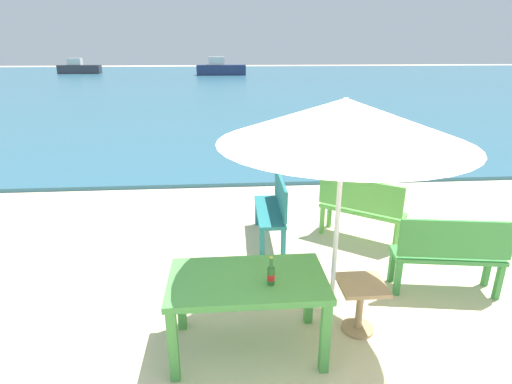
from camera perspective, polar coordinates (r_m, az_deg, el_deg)
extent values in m
plane|color=beige|center=(3.96, 8.28, -23.33)|extent=(120.00, 120.00, 0.00)
cube|color=#2D6075|center=(32.92, -3.33, 15.10)|extent=(120.00, 50.00, 0.08)
cube|color=#4C9E47|center=(3.70, -1.20, -12.25)|extent=(1.40, 0.80, 0.06)
cube|color=#4C9E47|center=(3.67, -11.49, -20.29)|extent=(0.08, 0.08, 0.70)
cube|color=#4C9E47|center=(3.73, 9.63, -19.40)|extent=(0.08, 0.08, 0.70)
cube|color=#4C9E47|center=(4.22, -10.45, -14.36)|extent=(0.08, 0.08, 0.70)
cube|color=#4C9E47|center=(4.27, 7.42, -13.71)|extent=(0.08, 0.08, 0.70)
cylinder|color=#2D662D|center=(3.56, 2.10, -11.66)|extent=(0.06, 0.06, 0.16)
cone|color=#2D662D|center=(3.52, 2.12, -10.58)|extent=(0.06, 0.06, 0.03)
cylinder|color=#2D662D|center=(3.49, 2.13, -9.77)|extent=(0.03, 0.03, 0.09)
cylinder|color=red|center=(3.56, 2.10, -11.77)|extent=(0.07, 0.07, 0.05)
cylinder|color=gold|center=(3.47, 2.14, -9.09)|extent=(0.03, 0.03, 0.01)
cylinder|color=silver|center=(3.71, 11.19, -5.17)|extent=(0.04, 0.04, 2.30)
cone|color=beige|center=(3.43, 12.27, 9.72)|extent=(2.10, 2.10, 0.36)
cube|color=tan|center=(4.16, 14.57, -12.43)|extent=(0.44, 0.44, 0.04)
cylinder|color=tan|center=(4.31, 14.25, -15.48)|extent=(0.07, 0.07, 0.50)
cylinder|color=tan|center=(4.44, 13.99, -17.96)|extent=(0.32, 0.32, 0.03)
cube|color=#237275|center=(5.87, 1.85, -2.72)|extent=(0.38, 1.21, 0.05)
cube|color=#237275|center=(5.78, 3.46, -0.12)|extent=(0.06, 1.20, 0.44)
cube|color=#237275|center=(6.45, 0.15, -2.84)|extent=(0.06, 0.06, 0.42)
cube|color=#237275|center=(5.46, 0.87, -7.27)|extent=(0.06, 0.06, 0.42)
cube|color=#237275|center=(6.48, 2.62, -2.78)|extent=(0.06, 0.06, 0.42)
cube|color=#237275|center=(5.48, 3.81, -7.17)|extent=(0.06, 0.06, 0.42)
cube|color=#3D8C42|center=(5.16, 25.07, -8.02)|extent=(1.24, 0.54, 0.05)
cube|color=#3D8C42|center=(4.91, 26.16, -5.97)|extent=(1.19, 0.22, 0.44)
cube|color=#3D8C42|center=(5.59, 29.56, -9.36)|extent=(0.06, 0.06, 0.42)
cube|color=#3D8C42|center=(5.22, 18.44, -9.74)|extent=(0.06, 0.06, 0.42)
cube|color=#3D8C42|center=(5.38, 30.78, -10.77)|extent=(0.06, 0.06, 0.42)
cube|color=#3D8C42|center=(4.98, 19.18, -11.31)|extent=(0.06, 0.06, 0.42)
cube|color=#60B24C|center=(6.10, 14.58, -2.47)|extent=(1.17, 1.01, 0.05)
cube|color=#60B24C|center=(5.86, 14.31, -0.44)|extent=(0.98, 0.76, 0.44)
cube|color=#60B24C|center=(6.20, 19.63, -5.06)|extent=(0.06, 0.06, 0.42)
cube|color=#60B24C|center=(6.48, 10.20, -3.06)|extent=(0.06, 0.06, 0.42)
cube|color=#60B24C|center=(5.94, 18.98, -6.05)|extent=(0.06, 0.06, 0.42)
cube|color=#60B24C|center=(6.24, 9.20, -3.92)|extent=(0.06, 0.06, 0.42)
cylinder|color=tan|center=(10.47, 6.65, 5.74)|extent=(0.34, 0.34, 0.20)
sphere|color=tan|center=(10.42, 6.69, 6.83)|extent=(0.21, 0.21, 0.21)
cube|color=#38383F|center=(45.71, -23.40, 15.46)|extent=(4.03, 1.10, 0.82)
cube|color=silver|center=(45.79, -23.98, 16.31)|extent=(1.28, 0.82, 0.64)
cube|color=navy|center=(40.10, -4.87, 16.62)|extent=(4.56, 1.24, 0.93)
cube|color=silver|center=(40.07, -5.53, 17.78)|extent=(1.45, 0.93, 0.72)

